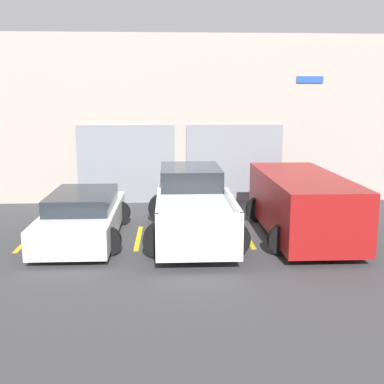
# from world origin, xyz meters

# --- Properties ---
(ground_plane) EXTENTS (28.00, 28.00, 0.00)m
(ground_plane) POSITION_xyz_m (0.00, 0.00, 0.00)
(ground_plane) COLOR #3D3D3F
(shophouse_building) EXTENTS (15.12, 0.68, 5.65)m
(shophouse_building) POSITION_xyz_m (-0.00, 3.29, 2.79)
(shophouse_building) COLOR #9E9389
(shophouse_building) RESTS_ON ground
(pickup_truck) EXTENTS (2.43, 5.20, 1.64)m
(pickup_truck) POSITION_xyz_m (0.00, -1.08, 0.79)
(pickup_truck) COLOR white
(pickup_truck) RESTS_ON ground
(sedan_white) EXTENTS (2.21, 4.42, 1.20)m
(sedan_white) POSITION_xyz_m (-2.82, -1.32, 0.58)
(sedan_white) COLOR white
(sedan_white) RESTS_ON ground
(sedan_side) EXTENTS (2.37, 4.97, 1.61)m
(sedan_side) POSITION_xyz_m (2.82, -1.34, 0.88)
(sedan_side) COLOR maroon
(sedan_side) RESTS_ON ground
(parking_stripe_far_left) EXTENTS (0.12, 2.20, 0.01)m
(parking_stripe_far_left) POSITION_xyz_m (-4.23, -1.34, 0.00)
(parking_stripe_far_left) COLOR gold
(parking_stripe_far_left) RESTS_ON ground
(parking_stripe_left) EXTENTS (0.12, 2.20, 0.01)m
(parking_stripe_left) POSITION_xyz_m (-1.41, -1.34, 0.00)
(parking_stripe_left) COLOR gold
(parking_stripe_left) RESTS_ON ground
(parking_stripe_centre) EXTENTS (0.12, 2.20, 0.01)m
(parking_stripe_centre) POSITION_xyz_m (1.41, -1.34, 0.00)
(parking_stripe_centre) COLOR gold
(parking_stripe_centre) RESTS_ON ground
(parking_stripe_right) EXTENTS (0.12, 2.20, 0.01)m
(parking_stripe_right) POSITION_xyz_m (4.23, -1.34, 0.00)
(parking_stripe_right) COLOR gold
(parking_stripe_right) RESTS_ON ground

